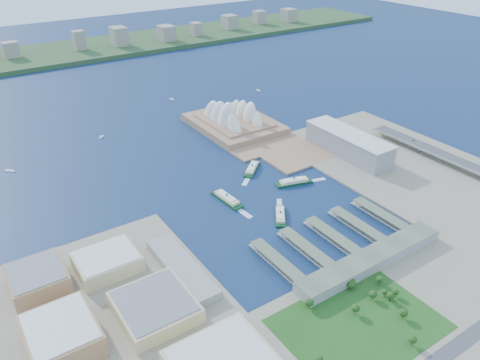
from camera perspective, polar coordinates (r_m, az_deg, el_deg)
ground at (r=616.32m, az=5.35°, el=-4.22°), size 3000.00×3000.00×0.00m
west_land at (r=451.85m, az=-12.54°, el=-20.10°), size 220.00×390.00×3.00m
south_land at (r=508.00m, az=20.76°, el=-14.81°), size 720.00×180.00×3.00m
east_land at (r=747.54m, az=22.38°, el=0.09°), size 240.00×500.00×3.00m
peninsula at (r=856.38m, az=0.14°, el=6.14°), size 135.00×220.00×3.00m
far_shore at (r=1451.07m, az=-20.30°, el=14.38°), size 2200.00×260.00×12.00m
opera_house at (r=859.05m, az=-0.75°, el=8.41°), size 134.00×180.00×58.00m
toaster_building at (r=776.43m, az=13.06°, el=4.32°), size 45.00×155.00×35.00m
expressway at (r=786.93m, az=25.61°, el=1.45°), size 26.00×340.00×11.85m
west_buildings at (r=464.31m, az=-14.48°, el=-15.99°), size 200.00×280.00×27.00m
ferry_wharves at (r=577.00m, az=11.13°, el=-6.78°), size 184.00×90.00×9.30m
terminal_building at (r=544.26m, az=15.65°, el=-9.36°), size 200.00×28.00×12.00m
park at (r=472.48m, az=14.41°, el=-15.95°), size 150.00×110.00×16.00m
far_skyline at (r=1424.71m, az=-20.31°, el=15.53°), size 1900.00×140.00×55.00m
ferry_a at (r=639.80m, az=-1.63°, el=-2.13°), size 18.53×57.99×10.80m
ferry_b at (r=717.12m, az=1.50°, el=1.56°), size 48.74×44.46×9.96m
ferry_c at (r=608.15m, az=4.94°, el=-4.18°), size 39.13×46.99×9.29m
ferry_d at (r=684.39m, az=6.59°, el=-0.08°), size 56.92×28.28×10.43m
boat_a at (r=797.10m, az=-26.23°, el=1.04°), size 12.82×13.66×2.89m
boat_b at (r=864.23m, az=-16.54°, el=5.09°), size 10.57×8.96×2.80m
boat_c at (r=1066.60m, az=2.23°, el=10.90°), size 4.21×12.29×2.72m
boat_e at (r=1020.74m, az=-8.32°, el=9.75°), size 6.97×12.16×2.84m
car_c at (r=833.08m, az=20.39°, el=4.58°), size 2.06×5.08×1.47m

